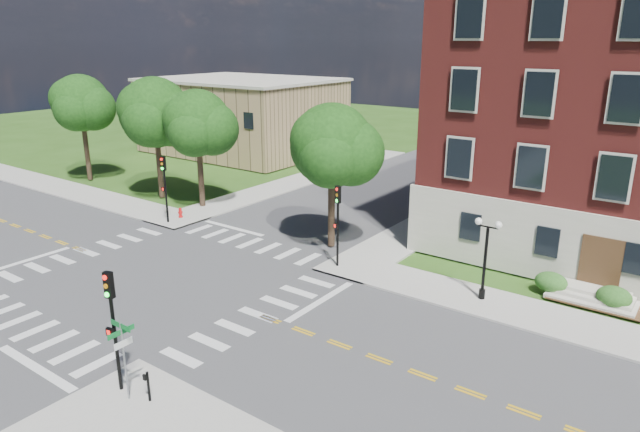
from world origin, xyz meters
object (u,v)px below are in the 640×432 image
Objects in this scene: traffic_signal_nw at (165,181)px; push_button_post at (148,385)px; twin_lamp_west at (486,254)px; traffic_signal_se at (112,316)px; traffic_signal_ne at (338,216)px; fire_hydrant at (180,213)px; street_sign_pole at (123,346)px.

push_button_post is (16.31, -14.38, -2.39)m from traffic_signal_nw.
twin_lamp_west is (22.99, 1.15, -0.66)m from traffic_signal_nw.
traffic_signal_se reaches higher than twin_lamp_west.
twin_lamp_west reaches higher than push_button_post.
traffic_signal_ne is 14.94m from fire_hydrant.
traffic_signal_se is 1.13× the size of twin_lamp_west.
traffic_signal_se is at bearing -174.02° from push_button_post.
street_sign_pole is (0.75, -0.19, -0.88)m from traffic_signal_se.
traffic_signal_se reaches higher than push_button_post.
traffic_signal_nw is 1.55× the size of street_sign_pole.
traffic_signal_se is 14.95m from traffic_signal_ne.
traffic_signal_nw is 21.88m from push_button_post.
traffic_signal_nw is at bearing 135.57° from traffic_signal_se.
push_button_post is 1.60× the size of fire_hydrant.
fire_hydrant is at bearing 176.58° from traffic_signal_ne.
push_button_post reaches higher than fire_hydrant.
push_button_post is (0.74, 0.35, -1.51)m from street_sign_pole.
traffic_signal_se is 1.17m from street_sign_pole.
push_button_post is at bearing 25.23° from street_sign_pole.
traffic_signal_ne is 6.40× the size of fire_hydrant.
fire_hydrant is at bearing 134.42° from street_sign_pole.
push_button_post is (1.49, 0.16, -2.39)m from traffic_signal_se.
traffic_signal_ne is at bearing 1.61° from traffic_signal_nw.
fire_hydrant is (-0.12, 1.28, -2.72)m from traffic_signal_nw.
twin_lamp_west is at bearing -0.34° from fire_hydrant.
traffic_signal_ne is 14.56m from traffic_signal_nw.
traffic_signal_se and traffic_signal_nw have the same top height.
traffic_signal_nw is (-14.55, -0.41, 0.00)m from traffic_signal_ne.
traffic_signal_ne is 15.19m from street_sign_pole.
fire_hydrant is at bearing 133.37° from traffic_signal_se.
fire_hydrant is (-16.43, 15.66, -0.33)m from push_button_post.
twin_lamp_west is (8.44, 0.74, -0.66)m from traffic_signal_ne.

